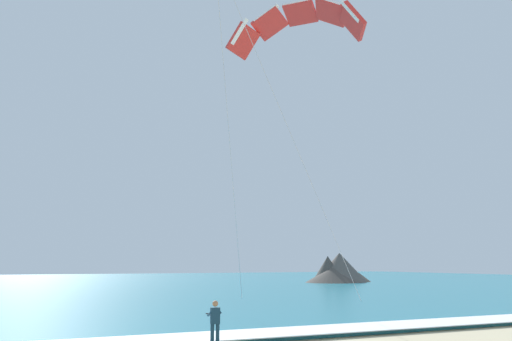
# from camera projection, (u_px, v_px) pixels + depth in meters

# --- Properties ---
(sea) EXTENTS (200.00, 120.00, 0.20)m
(sea) POSITION_uv_depth(u_px,v_px,m) (57.00, 284.00, 74.69)
(sea) COLOR teal
(sea) RESTS_ON ground
(surf_foam) EXTENTS (200.00, 2.83, 0.04)m
(surf_foam) POSITION_uv_depth(u_px,v_px,m) (220.00, 336.00, 22.12)
(surf_foam) COLOR white
(surf_foam) RESTS_ON sea
(kitesurfer) EXTENTS (0.57, 0.57, 1.69)m
(kitesurfer) POSITION_uv_depth(u_px,v_px,m) (215.00, 321.00, 20.65)
(kitesurfer) COLOR #143347
(kitesurfer) RESTS_ON ground
(kite_primary) EXTENTS (9.79, 8.62, 16.64)m
(kite_primary) POSITION_uv_depth(u_px,v_px,m) (298.00, 22.00, 31.60)
(kite_primary) COLOR red
(headland_right) EXTENTS (11.50, 9.17, 4.40)m
(headland_right) POSITION_uv_depth(u_px,v_px,m) (336.00, 271.00, 80.36)
(headland_right) COLOR #665B51
(headland_right) RESTS_ON ground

